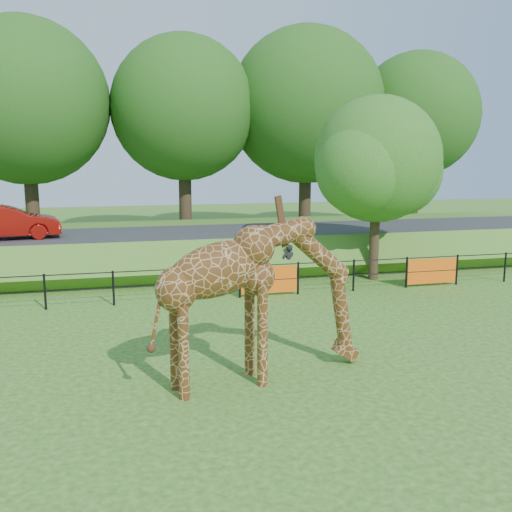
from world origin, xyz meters
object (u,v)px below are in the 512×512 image
object	(u,v)px
giraffe	(262,300)
tree_east	(379,164)
car_red	(6,222)
visitor	(289,263)

from	to	relation	value
giraffe	tree_east	distance (m)	11.08
car_red	tree_east	world-z (taller)	tree_east
car_red	tree_east	size ratio (longest dim) A/B	0.58
car_red	visitor	world-z (taller)	car_red
giraffe	car_red	bearing A→B (deg)	107.33
visitor	car_red	bearing A→B (deg)	-34.04
car_red	tree_east	distance (m)	14.27
car_red	visitor	bearing A→B (deg)	-118.39
car_red	tree_east	bearing A→B (deg)	-115.15
giraffe	visitor	distance (m)	9.49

